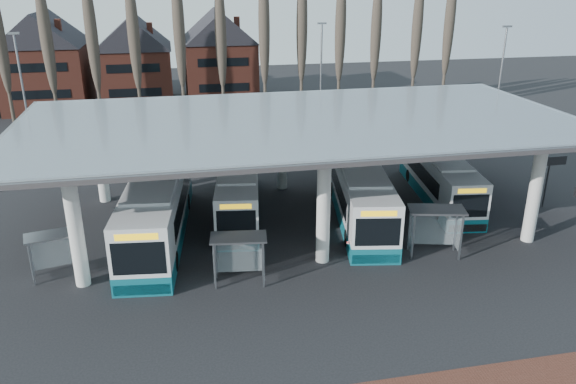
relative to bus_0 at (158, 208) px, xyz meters
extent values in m
plane|color=black|center=(8.40, -7.29, -1.71)|extent=(140.00, 140.00, 0.00)
cylinder|color=silver|center=(-3.60, -4.79, 1.29)|extent=(0.70, 0.70, 6.00)
cylinder|color=silver|center=(-3.60, 6.21, 1.29)|extent=(0.70, 0.70, 6.00)
cylinder|color=silver|center=(8.40, -4.79, 1.29)|extent=(0.70, 0.70, 6.00)
cylinder|color=silver|center=(8.40, 6.21, 1.29)|extent=(0.70, 0.70, 6.00)
cylinder|color=silver|center=(20.40, -4.79, 1.29)|extent=(0.70, 0.70, 6.00)
cylinder|color=silver|center=(20.40, 6.21, 1.29)|extent=(0.70, 0.70, 6.00)
cube|color=gray|center=(8.40, 0.71, 4.54)|extent=(32.00, 16.00, 0.12)
cube|color=silver|center=(8.40, 0.71, 4.61)|extent=(31.50, 15.50, 0.04)
cone|color=#473D33|center=(-13.60, 25.71, 5.54)|extent=(0.36, 0.36, 14.50)
cone|color=#473D33|center=(-9.60, 25.71, 5.54)|extent=(0.36, 0.36, 14.50)
ellipsoid|color=#473D33|center=(-9.60, 25.71, 7.28)|extent=(1.10, 1.10, 11.02)
cone|color=#473D33|center=(-5.60, 25.71, 5.54)|extent=(0.36, 0.36, 14.50)
ellipsoid|color=#473D33|center=(-5.60, 25.71, 7.28)|extent=(1.10, 1.10, 11.02)
cone|color=#473D33|center=(-1.60, 25.71, 5.54)|extent=(0.36, 0.36, 14.50)
ellipsoid|color=#473D33|center=(-1.60, 25.71, 7.28)|extent=(1.10, 1.10, 11.02)
cone|color=#473D33|center=(2.40, 25.71, 5.54)|extent=(0.36, 0.36, 14.50)
ellipsoid|color=#473D33|center=(2.40, 25.71, 7.28)|extent=(1.10, 1.10, 11.02)
cone|color=#473D33|center=(6.40, 25.71, 5.54)|extent=(0.36, 0.36, 14.50)
ellipsoid|color=#473D33|center=(6.40, 25.71, 7.28)|extent=(1.10, 1.10, 11.02)
cone|color=#473D33|center=(10.40, 25.71, 5.54)|extent=(0.36, 0.36, 14.50)
ellipsoid|color=#473D33|center=(10.40, 25.71, 7.28)|extent=(1.10, 1.10, 11.02)
cone|color=#473D33|center=(14.40, 25.71, 5.54)|extent=(0.36, 0.36, 14.50)
ellipsoid|color=#473D33|center=(14.40, 25.71, 7.28)|extent=(1.10, 1.10, 11.02)
cone|color=#473D33|center=(18.40, 25.71, 5.54)|extent=(0.36, 0.36, 14.50)
ellipsoid|color=#473D33|center=(18.40, 25.71, 7.28)|extent=(1.10, 1.10, 11.02)
cone|color=#473D33|center=(22.40, 25.71, 5.54)|extent=(0.36, 0.36, 14.50)
ellipsoid|color=#473D33|center=(22.40, 25.71, 7.28)|extent=(1.10, 1.10, 11.02)
cone|color=#473D33|center=(26.40, 25.71, 5.54)|extent=(0.36, 0.36, 14.50)
ellipsoid|color=#473D33|center=(26.40, 25.71, 7.28)|extent=(1.10, 1.10, 11.02)
cone|color=#473D33|center=(30.40, 25.71, 5.54)|extent=(0.36, 0.36, 14.50)
ellipsoid|color=#473D33|center=(30.40, 25.71, 7.28)|extent=(1.10, 1.10, 11.02)
cube|color=brown|center=(-12.10, 36.71, 1.79)|extent=(8.00, 10.00, 7.00)
pyramid|color=black|center=(-12.10, 36.71, 8.79)|extent=(8.30, 10.30, 3.50)
cube|color=brown|center=(-2.60, 36.71, 1.79)|extent=(8.00, 10.00, 7.00)
pyramid|color=black|center=(-2.60, 36.71, 8.79)|extent=(8.30, 10.30, 3.50)
cube|color=brown|center=(6.90, 36.71, 1.79)|extent=(8.00, 10.00, 7.00)
pyramid|color=black|center=(6.90, 36.71, 8.79)|extent=(8.30, 10.30, 3.50)
cylinder|color=slate|center=(-9.60, 14.71, 3.29)|extent=(0.16, 0.16, 10.00)
cube|color=slate|center=(-9.60, 14.71, 8.39)|extent=(0.80, 0.15, 0.15)
cylinder|color=slate|center=(14.40, 18.71, 3.29)|extent=(0.16, 0.16, 10.00)
cube|color=slate|center=(14.40, 18.71, 8.39)|extent=(0.80, 0.15, 0.15)
cylinder|color=slate|center=(28.40, 12.71, 3.29)|extent=(0.16, 0.16, 10.00)
cube|color=slate|center=(28.40, 12.71, 8.39)|extent=(0.80, 0.15, 0.15)
cube|color=silver|center=(-0.01, -0.08, 0.25)|extent=(4.24, 13.30, 3.05)
cube|color=#0D5764|center=(-0.01, -0.08, -1.22)|extent=(4.26, 13.32, 0.98)
cube|color=silver|center=(-0.01, -0.08, 1.83)|extent=(3.37, 8.07, 0.20)
cube|color=black|center=(0.05, 0.46, 0.35)|extent=(3.87, 9.67, 1.20)
cube|color=black|center=(-0.75, -6.56, 0.30)|extent=(2.44, 0.34, 1.63)
cube|color=black|center=(0.73, 6.39, 0.35)|extent=(2.35, 0.33, 1.31)
cube|color=#EEB50D|center=(-0.75, -6.56, 1.39)|extent=(1.94, 0.27, 0.33)
cube|color=black|center=(-0.75, -6.54, -1.33)|extent=(2.63, 0.39, 0.54)
cylinder|color=black|center=(-1.73, -4.05, -1.19)|extent=(0.42, 1.07, 1.05)
cylinder|color=black|center=(0.77, -4.34, -1.19)|extent=(0.42, 1.07, 1.05)
cylinder|color=black|center=(-0.83, 3.85, -1.19)|extent=(0.42, 1.07, 1.05)
cylinder|color=black|center=(1.67, 3.56, -1.19)|extent=(0.42, 1.07, 1.05)
cube|color=silver|center=(4.94, 2.64, -0.03)|extent=(3.98, 11.44, 2.62)
cube|color=#0D5764|center=(4.94, 2.64, -1.29)|extent=(4.00, 11.46, 0.84)
cube|color=silver|center=(4.94, 2.64, 1.32)|extent=(3.09, 6.97, 0.17)
cube|color=black|center=(5.01, 3.10, 0.06)|extent=(3.56, 8.34, 1.03)
cube|color=black|center=(4.13, -2.89, 0.01)|extent=(2.08, 0.36, 1.40)
cube|color=black|center=(5.75, 8.17, 0.06)|extent=(2.01, 0.35, 1.12)
cube|color=#EEB50D|center=(4.13, -2.89, 0.95)|extent=(1.66, 0.29, 0.28)
cube|color=black|center=(4.13, -2.88, -1.39)|extent=(2.25, 0.40, 0.47)
cylinder|color=black|center=(3.36, -0.72, -1.27)|extent=(0.39, 0.93, 0.90)
cylinder|color=black|center=(5.49, -1.03, -1.27)|extent=(0.39, 0.93, 0.90)
cylinder|color=black|center=(4.34, 6.03, -1.27)|extent=(0.39, 0.93, 0.90)
cylinder|color=black|center=(6.48, 5.72, -1.27)|extent=(0.39, 0.93, 0.90)
cube|color=silver|center=(12.04, 0.18, 0.13)|extent=(4.69, 12.55, 2.87)
cube|color=#0D5764|center=(12.04, 0.18, -1.25)|extent=(4.71, 12.57, 0.92)
cube|color=silver|center=(12.04, 0.18, 1.61)|extent=(3.59, 7.66, 0.18)
cube|color=black|center=(12.13, 0.68, 0.23)|extent=(4.14, 9.17, 1.13)
cube|color=black|center=(10.98, -5.85, 0.18)|extent=(2.27, 0.46, 1.54)
cube|color=black|center=(13.09, 6.21, 0.23)|extent=(2.20, 0.44, 1.23)
cube|color=#EEB50D|center=(10.98, -5.85, 1.20)|extent=(1.81, 0.37, 0.31)
cube|color=black|center=(10.98, -5.84, -1.36)|extent=(2.46, 0.51, 0.51)
cylinder|color=black|center=(10.20, -3.45, -1.22)|extent=(0.45, 1.02, 0.98)
cylinder|color=black|center=(12.53, -3.86, -1.22)|extent=(0.45, 1.02, 0.98)
cylinder|color=black|center=(11.49, 3.91, -1.22)|extent=(0.45, 1.02, 0.98)
cylinder|color=black|center=(13.82, 3.50, -1.22)|extent=(0.45, 1.02, 0.98)
cube|color=silver|center=(18.28, 2.23, -0.04)|extent=(3.89, 11.36, 2.60)
cube|color=#0D5764|center=(18.28, 2.23, -1.30)|extent=(3.91, 11.38, 0.84)
cube|color=silver|center=(18.28, 2.23, 1.30)|extent=(3.04, 6.92, 0.17)
cube|color=black|center=(18.35, 2.69, 0.05)|extent=(3.50, 8.28, 1.02)
cube|color=black|center=(17.51, -3.26, 0.00)|extent=(2.07, 0.34, 1.39)
cube|color=black|center=(19.05, 7.73, 0.05)|extent=(2.00, 0.33, 1.11)
cube|color=#EEB50D|center=(17.51, -3.26, 0.93)|extent=(1.65, 0.28, 0.28)
cube|color=black|center=(17.51, -3.26, -1.39)|extent=(2.24, 0.39, 0.46)
cylinder|color=black|center=(16.73, -1.11, -1.27)|extent=(0.38, 0.92, 0.89)
cylinder|color=black|center=(18.86, -1.41, -1.27)|extent=(0.38, 0.92, 0.89)
cylinder|color=black|center=(17.67, 5.60, -1.27)|extent=(0.38, 0.92, 0.89)
cylinder|color=black|center=(19.80, 5.30, -1.27)|extent=(0.38, 0.92, 0.89)
cube|color=gray|center=(-5.90, -4.39, -0.61)|extent=(0.08, 0.08, 2.21)
cube|color=gray|center=(-3.84, -3.90, -0.61)|extent=(0.08, 0.08, 2.21)
cube|color=gray|center=(-6.13, -3.44, -0.61)|extent=(0.08, 0.08, 2.21)
cube|color=gray|center=(-4.06, -2.96, -0.61)|extent=(0.08, 0.08, 2.21)
cube|color=gray|center=(-4.98, -3.67, 0.54)|extent=(2.69, 1.77, 0.09)
cube|color=silver|center=(-5.11, -3.16, -0.57)|extent=(2.07, 0.52, 1.76)
cube|color=silver|center=(-6.06, -3.93, -0.57)|extent=(0.26, 0.95, 1.76)
cube|color=silver|center=(-3.91, -3.42, -0.57)|extent=(0.26, 0.95, 1.76)
cube|color=gray|center=(2.67, -6.54, -0.52)|extent=(0.09, 0.09, 2.39)
cube|color=gray|center=(4.94, -6.82, -0.52)|extent=(0.09, 0.09, 2.39)
cube|color=gray|center=(2.80, -5.49, -0.52)|extent=(0.09, 0.09, 2.39)
cube|color=gray|center=(5.07, -5.78, -0.52)|extent=(0.09, 0.09, 2.39)
cube|color=gray|center=(3.87, -6.16, 0.72)|extent=(2.82, 1.66, 0.10)
cube|color=silver|center=(3.94, -5.59, -0.47)|extent=(2.28, 0.33, 1.91)
cube|color=silver|center=(2.68, -6.01, -0.47)|extent=(0.17, 1.05, 1.91)
cube|color=silver|center=(5.05, -6.31, -0.47)|extent=(0.17, 1.05, 1.91)
cube|color=gray|center=(13.06, -5.60, -0.43)|extent=(0.10, 0.10, 2.57)
cube|color=gray|center=(15.46, -6.18, -0.43)|extent=(0.10, 0.10, 2.57)
cube|color=gray|center=(13.33, -4.50, -0.43)|extent=(0.10, 0.10, 2.57)
cube|color=gray|center=(15.72, -5.08, -0.43)|extent=(0.10, 0.10, 2.57)
cube|color=gray|center=(14.39, -5.34, 0.91)|extent=(3.14, 2.07, 0.10)
cube|color=silver|center=(14.54, -4.74, -0.38)|extent=(2.41, 0.62, 2.06)
cube|color=silver|center=(13.14, -5.04, -0.38)|extent=(0.30, 1.11, 2.06)
cube|color=silver|center=(15.64, -5.64, -0.38)|extent=(0.30, 1.11, 2.06)
cylinder|color=black|center=(24.29, -0.57, -0.06)|extent=(0.10, 0.10, 3.31)
cube|color=black|center=(24.29, -0.57, 1.39)|extent=(2.28, 0.18, 0.57)
cube|color=black|center=(10.72, -3.98, -1.13)|extent=(0.09, 0.09, 1.17)
cube|color=red|center=(10.72, -4.51, -0.70)|extent=(2.15, 1.13, 0.11)
camera|label=1|loc=(1.34, -30.11, 12.37)|focal=35.00mm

